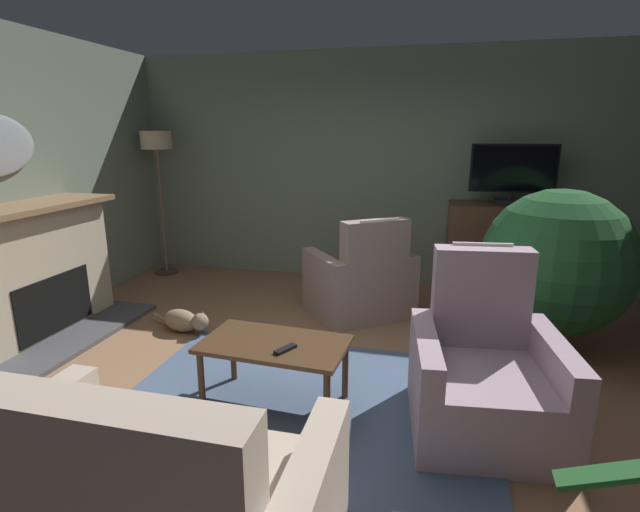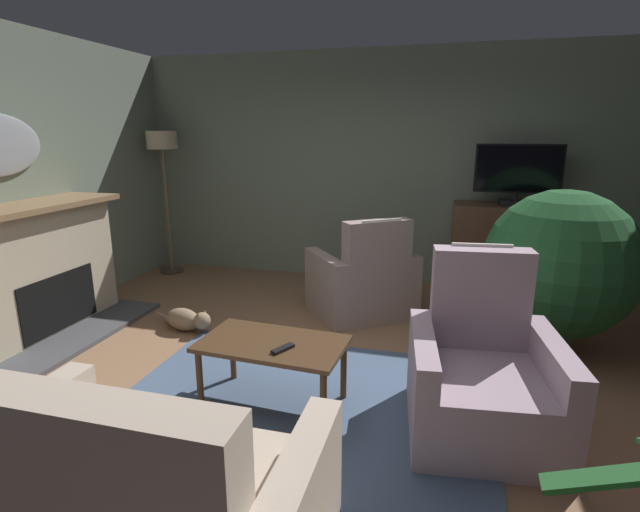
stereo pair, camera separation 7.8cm
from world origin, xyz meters
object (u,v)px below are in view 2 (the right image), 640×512
at_px(sofa_floral, 141,504).
at_px(cat, 187,319).
at_px(floor_lamp, 163,156).
at_px(coffee_table, 273,349).
at_px(tv_cabinet, 509,254).
at_px(tv_remote, 283,349).
at_px(potted_plant_tall_palm_by_window, 560,265).
at_px(fireplace, 37,273).
at_px(television, 518,173).
at_px(armchair_beside_cabinet, 363,283).
at_px(armchair_in_far_corner, 483,379).

distance_m(sofa_floral, cat, 2.63).
bearing_deg(cat, floor_lamp, 125.46).
xyz_separation_m(coffee_table, sofa_floral, (-0.08, -1.35, -0.09)).
distance_m(tv_cabinet, tv_remote, 3.37).
distance_m(tv_remote, floor_lamp, 3.96).
distance_m(sofa_floral, floor_lamp, 4.87).
bearing_deg(sofa_floral, potted_plant_tall_palm_by_window, 53.21).
relative_size(fireplace, cat, 2.55).
xyz_separation_m(television, sofa_floral, (-1.86, -4.12, -1.08)).
relative_size(sofa_floral, potted_plant_tall_palm_by_window, 1.07).
bearing_deg(armchair_beside_cabinet, tv_cabinet, 33.73).
distance_m(coffee_table, tv_remote, 0.17).
relative_size(potted_plant_tall_palm_by_window, floor_lamp, 0.75).
height_order(fireplace, tv_remote, fireplace).
bearing_deg(floor_lamp, tv_remote, -47.46).
relative_size(potted_plant_tall_palm_by_window, cat, 2.02).
bearing_deg(potted_plant_tall_palm_by_window, tv_cabinet, 99.38).
xyz_separation_m(tv_remote, sofa_floral, (-0.19, -1.25, -0.16)).
xyz_separation_m(fireplace, tv_remote, (2.63, -0.71, -0.10)).
bearing_deg(sofa_floral, fireplace, 141.18).
height_order(potted_plant_tall_palm_by_window, cat, potted_plant_tall_palm_by_window).
bearing_deg(tv_cabinet, fireplace, -152.72).
relative_size(coffee_table, tv_remote, 5.89).
height_order(television, cat, television).
height_order(armchair_in_far_corner, potted_plant_tall_palm_by_window, potted_plant_tall_palm_by_window).
bearing_deg(television, armchair_beside_cabinet, -147.72).
bearing_deg(tv_remote, cat, -101.67).
xyz_separation_m(tv_remote, potted_plant_tall_palm_by_window, (1.89, 1.54, 0.28)).
height_order(armchair_in_far_corner, cat, armchair_in_far_corner).
height_order(television, armchair_beside_cabinet, television).
xyz_separation_m(television, cat, (-3.03, -1.78, -1.30)).
relative_size(coffee_table, potted_plant_tall_palm_by_window, 0.72).
distance_m(cat, floor_lamp, 2.54).
height_order(tv_cabinet, television, television).
bearing_deg(potted_plant_tall_palm_by_window, tv_remote, -140.81).
relative_size(tv_cabinet, sofa_floral, 0.85).
bearing_deg(armchair_in_far_corner, coffee_table, -176.01).
bearing_deg(potted_plant_tall_palm_by_window, television, 99.75).
height_order(tv_cabinet, armchair_in_far_corner, armchair_in_far_corner).
bearing_deg(tv_remote, tv_cabinet, 177.65).
relative_size(armchair_beside_cabinet, floor_lamp, 0.67).
height_order(tv_cabinet, coffee_table, tv_cabinet).
height_order(coffee_table, floor_lamp, floor_lamp).
distance_m(tv_cabinet, television, 0.90).
xyz_separation_m(television, coffee_table, (-1.78, -2.77, -0.99)).
xyz_separation_m(coffee_table, cat, (-1.25, 0.99, -0.31)).
bearing_deg(armchair_in_far_corner, tv_cabinet, 81.25).
bearing_deg(armchair_beside_cabinet, coffee_table, -99.14).
height_order(television, tv_remote, television).
bearing_deg(potted_plant_tall_palm_by_window, armchair_beside_cabinet, 166.97).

